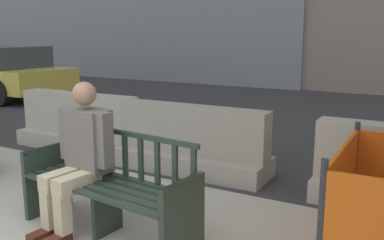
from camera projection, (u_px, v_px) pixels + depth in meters
street_asphalt at (313, 107)px, 10.14m from camera, size 120.00×12.00×0.01m
street_bench at (109, 190)px, 3.69m from camera, size 1.74×0.70×0.88m
seated_person at (80, 154)px, 3.75m from camera, size 0.59×0.75×1.31m
jersey_barrier_centre at (191, 145)px, 5.39m from camera, size 2.01×0.71×0.84m
jersey_barrier_left at (80, 126)px, 6.47m from camera, size 2.01×0.72×0.84m
car_taxi_near at (0, 72)px, 11.46m from camera, size 4.09×2.07×1.37m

